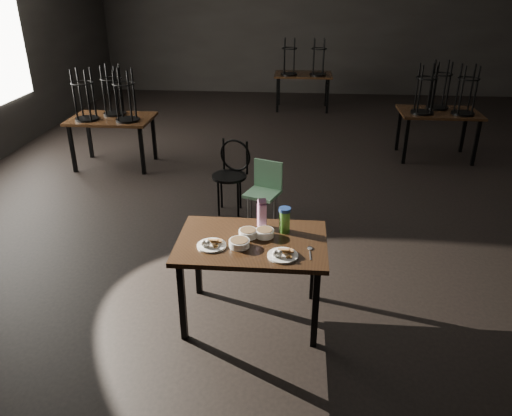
# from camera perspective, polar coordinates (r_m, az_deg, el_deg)

# --- Properties ---
(room) EXTENTS (12.00, 12.04, 3.22)m
(room) POSITION_cam_1_polar(r_m,az_deg,el_deg) (6.33, 7.89, 21.87)
(room) COLOR black
(room) RESTS_ON ground
(main_table) EXTENTS (1.20, 0.80, 0.75)m
(main_table) POSITION_cam_1_polar(r_m,az_deg,el_deg) (4.04, -0.49, -4.72)
(main_table) COLOR black
(main_table) RESTS_ON ground
(plate_left) EXTENTS (0.23, 0.23, 0.07)m
(plate_left) POSITION_cam_1_polar(r_m,az_deg,el_deg) (3.93, -5.14, -4.12)
(plate_left) COLOR white
(plate_left) RESTS_ON main_table
(plate_right) EXTENTS (0.24, 0.24, 0.08)m
(plate_right) POSITION_cam_1_polar(r_m,az_deg,el_deg) (3.78, 3.04, -5.28)
(plate_right) COLOR white
(plate_right) RESTS_ON main_table
(bowl_near) EXTENTS (0.15, 0.15, 0.06)m
(bowl_near) POSITION_cam_1_polar(r_m,az_deg,el_deg) (4.04, -0.93, -2.88)
(bowl_near) COLOR white
(bowl_near) RESTS_ON main_table
(bowl_far) EXTENTS (0.15, 0.15, 0.06)m
(bowl_far) POSITION_cam_1_polar(r_m,az_deg,el_deg) (4.05, 0.99, -2.84)
(bowl_far) COLOR white
(bowl_far) RESTS_ON main_table
(bowl_big) EXTENTS (0.16, 0.16, 0.06)m
(bowl_big) POSITION_cam_1_polar(r_m,az_deg,el_deg) (3.91, -1.93, -4.03)
(bowl_big) COLOR white
(bowl_big) RESTS_ON main_table
(juice_carton) EXTENTS (0.08, 0.08, 0.26)m
(juice_carton) POSITION_cam_1_polar(r_m,az_deg,el_deg) (4.15, 0.67, -0.68)
(juice_carton) COLOR #8B1965
(juice_carton) RESTS_ON main_table
(water_bottle) EXTENTS (0.11, 0.11, 0.22)m
(water_bottle) POSITION_cam_1_polar(r_m,az_deg,el_deg) (4.09, 3.29, -1.34)
(water_bottle) COLOR #5FC339
(water_bottle) RESTS_ON main_table
(spoon) EXTENTS (0.04, 0.20, 0.01)m
(spoon) POSITION_cam_1_polar(r_m,az_deg,el_deg) (3.90, 6.19, -4.69)
(spoon) COLOR silver
(spoon) RESTS_ON main_table
(bentwood_chair) EXTENTS (0.46, 0.46, 0.88)m
(bentwood_chair) POSITION_cam_1_polar(r_m,az_deg,el_deg) (6.05, -2.81, 4.32)
(bentwood_chair) COLOR black
(bentwood_chair) RESTS_ON ground
(school_chair) EXTENTS (0.45, 0.45, 0.76)m
(school_chair) POSITION_cam_1_polar(r_m,az_deg,el_deg) (5.72, 0.98, 2.32)
(school_chair) COLOR #6BA77B
(school_chair) RESTS_ON ground
(bg_table_left) EXTENTS (1.20, 0.80, 1.48)m
(bg_table_left) POSITION_cam_1_polar(r_m,az_deg,el_deg) (7.75, -16.28, 10.07)
(bg_table_left) COLOR black
(bg_table_left) RESTS_ON ground
(bg_table_right) EXTENTS (1.20, 0.80, 1.48)m
(bg_table_right) POSITION_cam_1_polar(r_m,az_deg,el_deg) (8.30, 20.29, 10.50)
(bg_table_right) COLOR black
(bg_table_right) RESTS_ON ground
(bg_table_far) EXTENTS (1.20, 0.80, 1.48)m
(bg_table_far) POSITION_cam_1_polar(r_m,az_deg,el_deg) (10.88, 5.42, 15.01)
(bg_table_far) COLOR black
(bg_table_far) RESTS_ON ground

